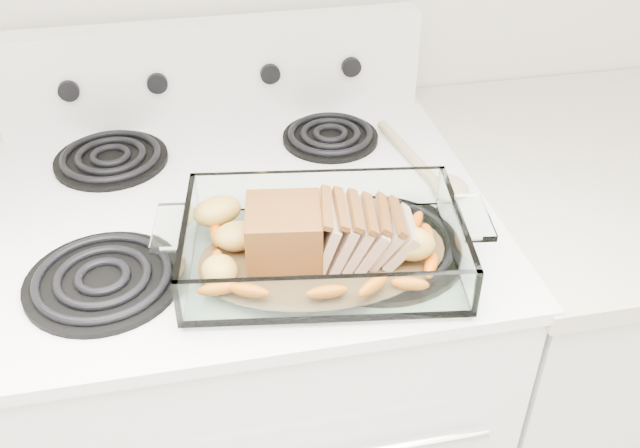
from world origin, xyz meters
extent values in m
cube|color=white|center=(0.00, 1.66, 0.46)|extent=(0.76, 0.65, 0.92)
cube|color=white|center=(0.00, 1.66, 0.93)|extent=(0.78, 0.67, 0.02)
cube|color=white|center=(0.00, 1.95, 1.03)|extent=(0.76, 0.06, 0.18)
cylinder|color=black|center=(-0.19, 1.50, 0.94)|extent=(0.21, 0.21, 0.01)
cylinder|color=black|center=(0.19, 1.50, 0.94)|extent=(0.25, 0.25, 0.01)
cylinder|color=black|center=(-0.19, 1.81, 0.94)|extent=(0.19, 0.19, 0.01)
cylinder|color=black|center=(0.19, 1.81, 0.94)|extent=(0.17, 0.17, 0.01)
cylinder|color=black|center=(-0.25, 1.92, 1.03)|extent=(0.04, 0.02, 0.04)
cylinder|color=black|center=(-0.10, 1.92, 1.03)|extent=(0.04, 0.02, 0.04)
cylinder|color=black|center=(0.10, 1.92, 1.03)|extent=(0.04, 0.02, 0.04)
cylinder|color=black|center=(0.25, 1.92, 1.03)|extent=(0.04, 0.02, 0.04)
cube|color=white|center=(0.67, 1.66, 0.45)|extent=(0.55, 0.65, 0.90)
cube|color=beige|center=(0.67, 1.66, 0.92)|extent=(0.58, 0.68, 0.03)
cube|color=white|center=(0.11, 1.47, 0.95)|extent=(0.37, 0.24, 0.01)
cube|color=white|center=(0.11, 1.36, 0.98)|extent=(0.37, 0.01, 0.06)
cube|color=white|center=(0.11, 1.59, 0.98)|extent=(0.37, 0.01, 0.06)
cube|color=white|center=(-0.08, 1.47, 0.98)|extent=(0.01, 0.24, 0.06)
cube|color=white|center=(0.29, 1.47, 0.98)|extent=(0.01, 0.24, 0.06)
cylinder|color=#46311B|center=(0.11, 1.47, 0.95)|extent=(0.22, 0.22, 0.00)
cube|color=#5F330F|center=(0.05, 1.47, 0.99)|extent=(0.10, 0.10, 0.08)
cube|color=tan|center=(0.11, 1.47, 0.99)|extent=(0.04, 0.09, 0.08)
cube|color=tan|center=(0.13, 1.47, 0.99)|extent=(0.04, 0.09, 0.07)
cube|color=tan|center=(0.15, 1.47, 0.99)|extent=(0.04, 0.09, 0.07)
cube|color=tan|center=(0.17, 1.47, 0.99)|extent=(0.05, 0.09, 0.06)
cube|color=tan|center=(0.19, 1.47, 0.98)|extent=(0.05, 0.09, 0.06)
cube|color=tan|center=(0.21, 1.47, 0.98)|extent=(0.05, 0.09, 0.06)
ellipsoid|color=#DE5500|center=(-0.03, 1.40, 0.96)|extent=(0.05, 0.02, 0.02)
ellipsoid|color=#DE5500|center=(0.21, 1.40, 0.96)|extent=(0.05, 0.02, 0.02)
ellipsoid|color=#DE5500|center=(0.25, 1.49, 0.96)|extent=(0.05, 0.02, 0.02)
ellipsoid|color=#DE5500|center=(-0.04, 1.51, 0.96)|extent=(0.05, 0.02, 0.02)
ellipsoid|color=gold|center=(-0.04, 1.55, 0.97)|extent=(0.06, 0.05, 0.04)
ellipsoid|color=gold|center=(0.12, 1.56, 0.97)|extent=(0.06, 0.05, 0.04)
ellipsoid|color=gold|center=(0.22, 1.45, 0.97)|extent=(0.06, 0.05, 0.04)
cylinder|color=tan|center=(0.31, 1.73, 0.95)|extent=(0.05, 0.21, 0.02)
ellipsoid|color=tan|center=(0.34, 1.61, 0.95)|extent=(0.06, 0.07, 0.02)
camera|label=1|loc=(-0.05, 0.73, 1.57)|focal=40.00mm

